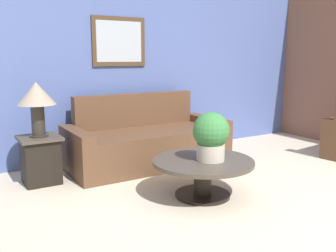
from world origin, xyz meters
TOP-DOWN VIEW (x-y plane):
  - wall_back at (-0.01, 3.20)m, footprint 7.55×0.09m
  - couch_main at (-0.55, 2.58)m, footprint 2.17×0.95m
  - coffee_table at (-0.61, 1.20)m, footprint 1.07×1.07m
  - side_table at (-1.98, 2.54)m, footprint 0.47×0.47m
  - table_lamp at (-1.98, 2.54)m, footprint 0.43×0.43m
  - potted_plant_on_table at (-0.56, 1.14)m, footprint 0.38×0.38m

SIDE VIEW (x-z plane):
  - side_table at x=-1.98m, z-range 0.01..0.56m
  - coffee_table at x=-0.61m, z-range 0.09..0.49m
  - couch_main at x=-0.55m, z-range -0.17..0.78m
  - potted_plant_on_table at x=-0.56m, z-range 0.42..0.92m
  - table_lamp at x=-1.98m, z-range 0.69..1.32m
  - wall_back at x=-0.01m, z-range 0.01..2.61m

